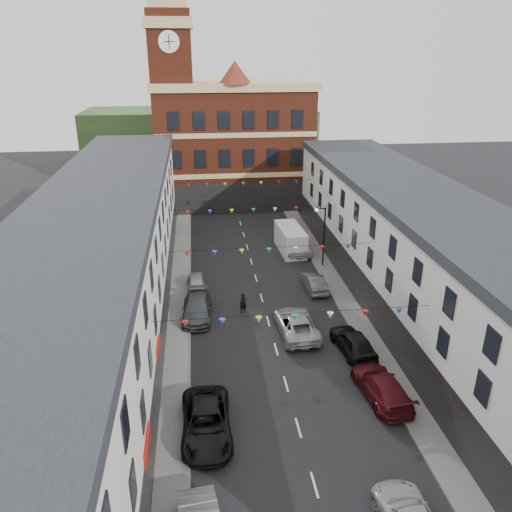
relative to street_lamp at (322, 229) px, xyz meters
name	(u,v)px	position (x,y,z in m)	size (l,w,h in m)	color
ground	(276,349)	(-6.55, -14.00, -3.90)	(160.00, 160.00, 0.00)	black
pavement_left	(178,340)	(-13.45, -12.00, -3.83)	(1.80, 64.00, 0.15)	#605E5B
pavement_right	(362,328)	(0.35, -12.00, -3.83)	(1.80, 64.00, 0.15)	#605E5B
terrace_left	(99,284)	(-18.33, -13.00, 1.44)	(8.40, 56.00, 10.70)	silver
terrace_right	(438,273)	(5.23, -13.00, 0.95)	(8.40, 56.00, 9.70)	beige
civic_building	(233,142)	(-6.55, 23.95, 4.23)	(20.60, 13.30, 18.50)	maroon
clock_tower	(173,92)	(-14.05, 21.00, 11.03)	(5.60, 5.60, 30.00)	maroon
distant_hill	(201,138)	(-10.55, 48.00, 1.10)	(40.00, 14.00, 10.00)	#2A4B23
street_lamp	(322,229)	(0.00, 0.00, 0.00)	(1.10, 0.36, 6.00)	black
car_left_c	(206,422)	(-11.66, -21.87, -3.10)	(2.68, 5.81, 1.61)	black
car_left_d	(197,308)	(-12.05, -8.68, -3.12)	(2.19, 5.39, 1.56)	#3B3E42
car_left_e	(196,284)	(-12.05, -4.01, -3.24)	(1.56, 3.88, 1.32)	gray
car_right_c	(382,386)	(-1.05, -19.97, -3.11)	(2.22, 5.46, 1.58)	#4F0F16
car_right_d	(353,342)	(-1.29, -14.95, -3.09)	(1.92, 4.78, 1.63)	black
car_right_e	(314,283)	(-1.73, -5.01, -3.20)	(1.48, 4.25, 1.40)	#55555D
car_right_f	(296,245)	(-1.65, 3.96, -3.12)	(2.59, 5.62, 1.56)	silver
moving_car	(296,324)	(-4.75, -12.02, -3.10)	(2.67, 5.79, 1.61)	#A7A9AE
white_van	(290,239)	(-2.17, 4.37, -2.61)	(2.25, 5.86, 2.59)	white
pedestrian	(243,303)	(-8.34, -8.39, -3.05)	(0.62, 0.41, 1.71)	black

